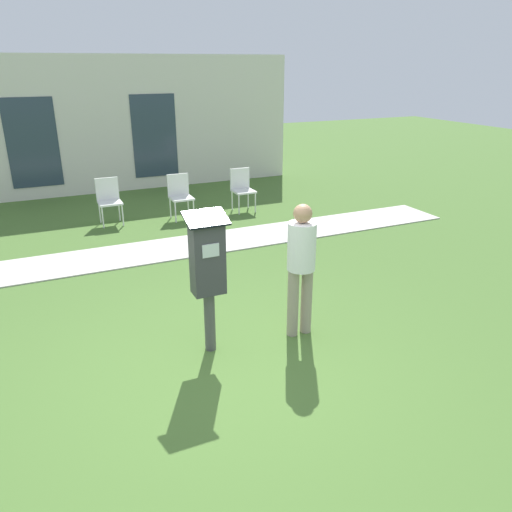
{
  "coord_description": "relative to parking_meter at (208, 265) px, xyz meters",
  "views": [
    {
      "loc": [
        -1.54,
        -4.21,
        3.0
      ],
      "look_at": [
        0.54,
        0.37,
        1.05
      ],
      "focal_mm": 35.0,
      "sensor_mm": 36.0,
      "label": 1
    }
  ],
  "objects": [
    {
      "name": "sidewalk",
      "position": [
        -0.01,
        3.32,
        -1.01
      ],
      "size": [
        12.0,
        1.1,
        0.02
      ],
      "color": "beige",
      "rests_on": "ground"
    },
    {
      "name": "outdoor_chair_middle",
      "position": [
        1.16,
        5.05,
        -0.49
      ],
      "size": [
        0.44,
        0.44,
        0.9
      ],
      "rotation": [
        0.0,
        0.0,
        0.03
      ],
      "color": "white",
      "rests_on": "ground"
    },
    {
      "name": "parking_meter",
      "position": [
        0.0,
        0.0,
        0.0
      ],
      "size": [
        0.44,
        0.31,
        1.59
      ],
      "color": "#4C4C4C",
      "rests_on": "ground"
    },
    {
      "name": "ground_plane",
      "position": [
        -0.01,
        -0.41,
        -1.02
      ],
      "size": [
        40.0,
        40.0,
        0.0
      ],
      "primitive_type": "plane",
      "color": "#476B2D"
    },
    {
      "name": "outdoor_chair_left",
      "position": [
        -0.22,
        5.29,
        -0.49
      ],
      "size": [
        0.44,
        0.44,
        0.9
      ],
      "rotation": [
        0.0,
        0.0,
        0.38
      ],
      "color": "white",
      "rests_on": "ground"
    },
    {
      "name": "building_facade",
      "position": [
        -0.01,
        8.02,
        0.58
      ],
      "size": [
        10.0,
        0.26,
        3.2
      ],
      "color": "silver",
      "rests_on": "ground"
    },
    {
      "name": "person_standing",
      "position": [
        1.08,
        -0.09,
        -0.09
      ],
      "size": [
        0.32,
        0.32,
        1.58
      ],
      "rotation": [
        0.0,
        0.0,
        -0.54
      ],
      "color": "gray",
      "rests_on": "ground"
    },
    {
      "name": "outdoor_chair_right",
      "position": [
        2.54,
        5.06,
        -0.49
      ],
      "size": [
        0.44,
        0.44,
        0.9
      ],
      "rotation": [
        0.0,
        0.0,
        0.38
      ],
      "color": "white",
      "rests_on": "ground"
    }
  ]
}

